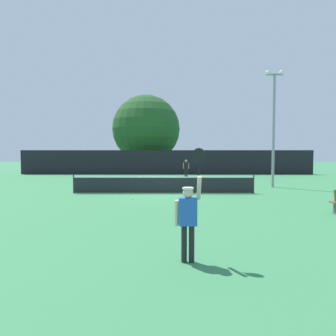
{
  "coord_description": "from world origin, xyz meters",
  "views": [
    {
      "loc": [
        0.38,
        -17.6,
        2.34
      ],
      "look_at": [
        0.23,
        4.8,
        1.21
      ],
      "focal_mm": 33.11,
      "sensor_mm": 36.0,
      "label": 1
    }
  ],
  "objects_px": {
    "tennis_ball": "(133,199)",
    "large_tree": "(146,129)",
    "player_serving": "(188,213)",
    "light_pole": "(274,121)",
    "parked_car_near": "(142,164)",
    "player_receiving": "(186,167)"
  },
  "relations": [
    {
      "from": "player_receiving",
      "to": "tennis_ball",
      "type": "relative_size",
      "value": 23.96
    },
    {
      "from": "player_receiving",
      "to": "parked_car_near",
      "type": "distance_m",
      "value": 12.9
    },
    {
      "from": "player_receiving",
      "to": "light_pole",
      "type": "xyz_separation_m",
      "value": [
        5.39,
        -8.61,
        3.44
      ]
    },
    {
      "from": "parked_car_near",
      "to": "tennis_ball",
      "type": "bearing_deg",
      "value": -94.36
    },
    {
      "from": "player_serving",
      "to": "light_pole",
      "type": "relative_size",
      "value": 0.31
    },
    {
      "from": "player_receiving",
      "to": "tennis_ball",
      "type": "xyz_separation_m",
      "value": [
        -3.39,
        -14.12,
        -0.96
      ]
    },
    {
      "from": "parked_car_near",
      "to": "large_tree",
      "type": "bearing_deg",
      "value": -81.63
    },
    {
      "from": "light_pole",
      "to": "parked_car_near",
      "type": "relative_size",
      "value": 1.75
    },
    {
      "from": "parked_car_near",
      "to": "player_serving",
      "type": "bearing_deg",
      "value": -91.69
    },
    {
      "from": "player_receiving",
      "to": "player_serving",
      "type": "bearing_deg",
      "value": 87.17
    },
    {
      "from": "tennis_ball",
      "to": "light_pole",
      "type": "xyz_separation_m",
      "value": [
        8.77,
        5.51,
        4.41
      ]
    },
    {
      "from": "player_receiving",
      "to": "large_tree",
      "type": "bearing_deg",
      "value": -64.34
    },
    {
      "from": "player_receiving",
      "to": "large_tree",
      "type": "xyz_separation_m",
      "value": [
        -4.52,
        9.41,
        4.27
      ]
    },
    {
      "from": "player_serving",
      "to": "light_pole",
      "type": "bearing_deg",
      "value": 65.46
    },
    {
      "from": "tennis_ball",
      "to": "parked_car_near",
      "type": "xyz_separation_m",
      "value": [
        -1.85,
        25.91,
        0.74
      ]
    },
    {
      "from": "tennis_ball",
      "to": "large_tree",
      "type": "bearing_deg",
      "value": 92.75
    },
    {
      "from": "light_pole",
      "to": "large_tree",
      "type": "relative_size",
      "value": 0.82
    },
    {
      "from": "light_pole",
      "to": "parked_car_near",
      "type": "height_order",
      "value": "light_pole"
    },
    {
      "from": "player_serving",
      "to": "large_tree",
      "type": "distance_m",
      "value": 32.74
    },
    {
      "from": "player_serving",
      "to": "player_receiving",
      "type": "bearing_deg",
      "value": 87.17
    },
    {
      "from": "tennis_ball",
      "to": "parked_car_near",
      "type": "distance_m",
      "value": 25.99
    },
    {
      "from": "large_tree",
      "to": "parked_car_near",
      "type": "relative_size",
      "value": 2.14
    }
  ]
}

